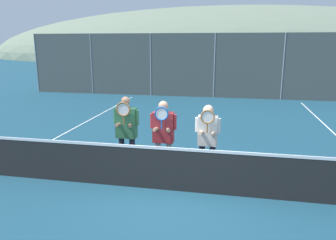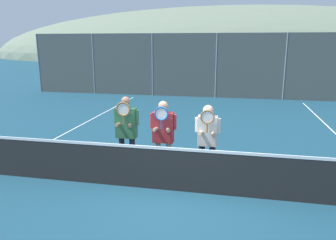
{
  "view_description": "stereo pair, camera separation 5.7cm",
  "coord_description": "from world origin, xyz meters",
  "px_view_note": "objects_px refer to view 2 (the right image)",
  "views": [
    {
      "loc": [
        1.03,
        -6.12,
        2.99
      ],
      "look_at": [
        -0.36,
        0.86,
        1.28
      ],
      "focal_mm": 35.0,
      "sensor_mm": 36.0,
      "label": 1
    },
    {
      "loc": [
        1.09,
        -6.11,
        2.99
      ],
      "look_at": [
        -0.36,
        0.86,
        1.28
      ],
      "focal_mm": 35.0,
      "sensor_mm": 36.0,
      "label": 2
    }
  ],
  "objects_px": {
    "player_center_left": "(163,133)",
    "player_center_right": "(207,136)",
    "car_far_left": "(121,75)",
    "player_leftmost": "(126,129)",
    "car_left_of_center": "(203,77)",
    "car_center": "(292,78)"
  },
  "relations": [
    {
      "from": "player_center_left",
      "to": "player_center_right",
      "type": "distance_m",
      "value": 0.96
    },
    {
      "from": "player_center_right",
      "to": "car_far_left",
      "type": "relative_size",
      "value": 0.38
    },
    {
      "from": "player_center_right",
      "to": "player_leftmost",
      "type": "bearing_deg",
      "value": 179.16
    },
    {
      "from": "player_center_right",
      "to": "car_far_left",
      "type": "distance_m",
      "value": 14.87
    },
    {
      "from": "player_center_left",
      "to": "player_center_right",
      "type": "bearing_deg",
      "value": 4.16
    },
    {
      "from": "car_left_of_center",
      "to": "player_center_left",
      "type": "bearing_deg",
      "value": -87.94
    },
    {
      "from": "car_far_left",
      "to": "car_center",
      "type": "bearing_deg",
      "value": 1.23
    },
    {
      "from": "player_leftmost",
      "to": "car_far_left",
      "type": "relative_size",
      "value": 0.4
    },
    {
      "from": "player_center_left",
      "to": "player_center_right",
      "type": "xyz_separation_m",
      "value": [
        0.96,
        0.07,
        -0.03
      ]
    },
    {
      "from": "player_leftmost",
      "to": "car_center",
      "type": "bearing_deg",
      "value": 67.44
    },
    {
      "from": "car_far_left",
      "to": "car_center",
      "type": "distance_m",
      "value": 10.48
    },
    {
      "from": "player_center_left",
      "to": "car_far_left",
      "type": "xyz_separation_m",
      "value": [
        -5.77,
        13.33,
        -0.13
      ]
    },
    {
      "from": "car_center",
      "to": "player_center_left",
      "type": "bearing_deg",
      "value": -109.18
    },
    {
      "from": "car_far_left",
      "to": "car_left_of_center",
      "type": "distance_m",
      "value": 5.28
    },
    {
      "from": "player_leftmost",
      "to": "player_center_left",
      "type": "xyz_separation_m",
      "value": [
        0.88,
        -0.1,
        -0.03
      ]
    },
    {
      "from": "car_left_of_center",
      "to": "car_center",
      "type": "xyz_separation_m",
      "value": [
        5.2,
        0.11,
        0.02
      ]
    },
    {
      "from": "car_left_of_center",
      "to": "car_far_left",
      "type": "bearing_deg",
      "value": -178.78
    },
    {
      "from": "player_center_right",
      "to": "car_center",
      "type": "relative_size",
      "value": 0.39
    },
    {
      "from": "player_center_left",
      "to": "car_far_left",
      "type": "relative_size",
      "value": 0.39
    },
    {
      "from": "car_far_left",
      "to": "car_left_of_center",
      "type": "bearing_deg",
      "value": 1.22
    },
    {
      "from": "player_center_left",
      "to": "car_left_of_center",
      "type": "height_order",
      "value": "player_center_left"
    },
    {
      "from": "car_far_left",
      "to": "car_left_of_center",
      "type": "relative_size",
      "value": 0.96
    }
  ]
}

